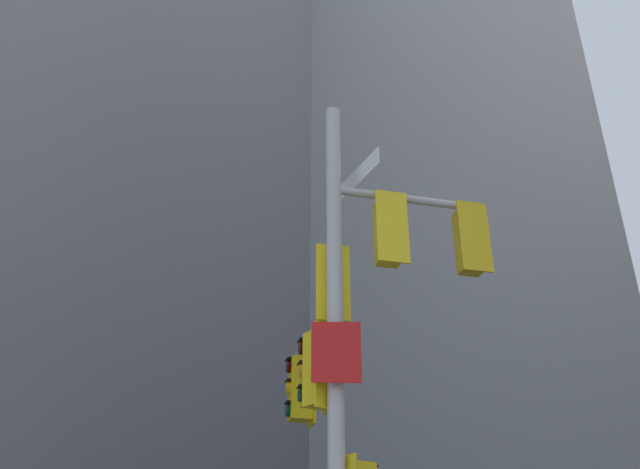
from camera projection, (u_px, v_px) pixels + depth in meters
The scene contains 3 objects.
building_tower_left at pixel (17, 178), 24.91m from camera, with size 17.64×17.64×31.19m, color slate.
building_mid_block at pixel (431, 157), 34.67m from camera, with size 15.50×15.50×43.51m, color #9399A3.
signal_pole_assembly at pixel (350, 355), 9.42m from camera, with size 3.59×2.42×9.00m.
Camera 1 is at (3.45, -7.95, 2.34)m, focal length 38.50 mm.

